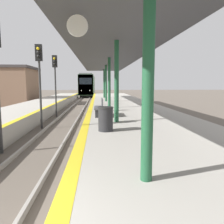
{
  "coord_description": "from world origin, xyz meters",
  "views": [
    {
      "loc": [
        2.15,
        -1.94,
        2.52
      ],
      "look_at": [
        3.74,
        22.01,
        -0.52
      ],
      "focal_mm": 35.0,
      "sensor_mm": 36.0,
      "label": 1
    }
  ],
  "objects_px": {
    "train": "(88,85)",
    "bench": "(100,107)",
    "signal_mid": "(39,71)",
    "signal_far": "(55,74)",
    "trash_bin": "(106,119)"
  },
  "relations": [
    {
      "from": "trash_bin",
      "to": "signal_far",
      "type": "bearing_deg",
      "value": 110.46
    },
    {
      "from": "signal_mid",
      "to": "signal_far",
      "type": "relative_size",
      "value": 1.0
    },
    {
      "from": "train",
      "to": "trash_bin",
      "type": "xyz_separation_m",
      "value": [
        2.43,
        -41.34,
        -1.04
      ]
    },
    {
      "from": "signal_far",
      "to": "trash_bin",
      "type": "bearing_deg",
      "value": -69.54
    },
    {
      "from": "trash_bin",
      "to": "bench",
      "type": "bearing_deg",
      "value": 92.56
    },
    {
      "from": "train",
      "to": "bench",
      "type": "height_order",
      "value": "train"
    },
    {
      "from": "train",
      "to": "signal_mid",
      "type": "bearing_deg",
      "value": -91.67
    },
    {
      "from": "train",
      "to": "signal_far",
      "type": "distance_m",
      "value": 31.99
    },
    {
      "from": "bench",
      "to": "signal_far",
      "type": "bearing_deg",
      "value": 120.65
    },
    {
      "from": "train",
      "to": "trash_bin",
      "type": "bearing_deg",
      "value": -86.63
    },
    {
      "from": "train",
      "to": "signal_far",
      "type": "xyz_separation_m",
      "value": [
        -1.06,
        -31.96,
        0.94
      ]
    },
    {
      "from": "signal_mid",
      "to": "signal_far",
      "type": "bearing_deg",
      "value": 89.97
    },
    {
      "from": "train",
      "to": "signal_mid",
      "type": "height_order",
      "value": "signal_mid"
    },
    {
      "from": "signal_mid",
      "to": "bench",
      "type": "bearing_deg",
      "value": -18.3
    },
    {
      "from": "trash_bin",
      "to": "bench",
      "type": "height_order",
      "value": "bench"
    }
  ]
}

